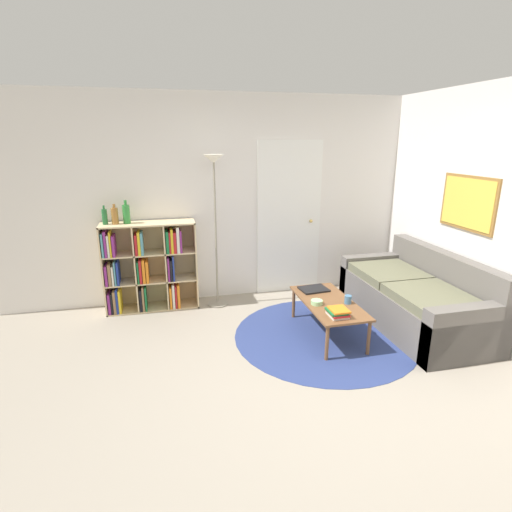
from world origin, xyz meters
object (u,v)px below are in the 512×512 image
object	(u,v)px
bookshelf	(147,267)
bowl	(317,302)
couch	(417,299)
cup	(348,300)
bottle_left	(105,217)
coffee_table	(328,305)
laptop	(314,289)
floor_lamp	(214,188)
bottle_right	(126,214)
bottle_middle	(115,216)

from	to	relation	value
bookshelf	bowl	bearing A→B (deg)	-35.26
couch	cup	xyz separation A→B (m)	(-0.93, -0.12, 0.14)
couch	bowl	size ratio (longest dim) A/B	15.19
couch	bottle_left	size ratio (longest dim) A/B	8.46
bowl	cup	xyz separation A→B (m)	(0.33, -0.06, 0.02)
couch	coffee_table	world-z (taller)	couch
laptop	cup	world-z (taller)	cup
couch	coffee_table	xyz separation A→B (m)	(-1.11, -0.03, 0.06)
floor_lamp	bookshelf	bearing A→B (deg)	173.38
couch	laptop	distance (m)	1.19
bookshelf	couch	size ratio (longest dim) A/B	0.59
laptop	cup	xyz separation A→B (m)	(0.20, -0.45, 0.03)
cup	bottle_right	distance (m)	2.71
bookshelf	coffee_table	xyz separation A→B (m)	(1.89, -1.19, -0.19)
coffee_table	laptop	bearing A→B (deg)	94.69
floor_lamp	bottle_left	xyz separation A→B (m)	(-1.28, 0.11, -0.31)
cup	bottle_left	world-z (taller)	bottle_left
couch	bowl	distance (m)	1.27
floor_lamp	couch	bearing A→B (deg)	-26.36
cup	bottle_middle	size ratio (longest dim) A/B	0.38
bottle_right	cup	bearing A→B (deg)	-29.98
cup	bottle_middle	bearing A→B (deg)	151.50
couch	bottle_right	world-z (taller)	bottle_right
bottle_left	laptop	bearing A→B (deg)	-20.35
coffee_table	laptop	size ratio (longest dim) A/B	3.24
coffee_table	cup	size ratio (longest dim) A/B	12.03
bottle_left	bottle_right	world-z (taller)	bottle_right
floor_lamp	couch	size ratio (longest dim) A/B	1.00
bowl	bottle_middle	distance (m)	2.52
bowl	bottle_left	xyz separation A→B (m)	(-2.17, 1.24, 0.78)
floor_lamp	bowl	size ratio (longest dim) A/B	15.17
couch	cup	size ratio (longest dim) A/B	21.18
coffee_table	bottle_left	size ratio (longest dim) A/B	4.80
bottle_middle	bottle_right	size ratio (longest dim) A/B	0.86
coffee_table	bottle_left	xyz separation A→B (m)	(-2.32, 1.20, 0.84)
bookshelf	bottle_middle	distance (m)	0.72
floor_lamp	coffee_table	size ratio (longest dim) A/B	1.76
laptop	bookshelf	bearing A→B (deg)	155.86
cup	bottle_right	bearing A→B (deg)	150.02
bookshelf	bottle_middle	size ratio (longest dim) A/B	4.71
floor_lamp	coffee_table	xyz separation A→B (m)	(1.04, -1.09, -1.15)
bookshelf	floor_lamp	distance (m)	1.28
couch	laptop	size ratio (longest dim) A/B	5.71
coffee_table	bowl	xyz separation A→B (m)	(-0.15, -0.04, 0.06)
couch	bowl	xyz separation A→B (m)	(-1.26, -0.07, 0.12)
floor_lamp	laptop	size ratio (longest dim) A/B	5.70
coffee_table	bottle_middle	xyz separation A→B (m)	(-2.20, 1.20, 0.84)
couch	bottle_middle	xyz separation A→B (m)	(-3.31, 1.17, 0.90)
coffee_table	bottle_middle	bearing A→B (deg)	151.51
bookshelf	cup	distance (m)	2.44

